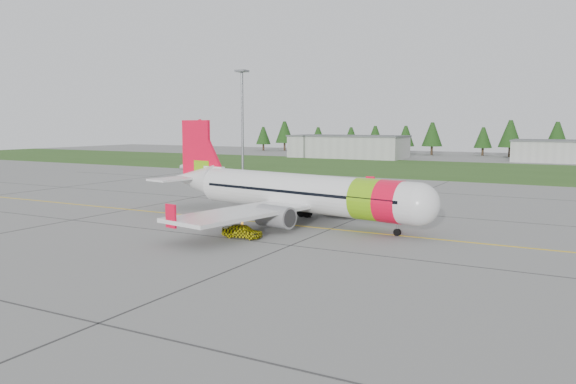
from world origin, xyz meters
The scene contains 10 objects.
ground centered at (0.00, 0.00, 0.00)m, with size 320.00×320.00×0.00m, color gray.
aircraft centered at (5.26, 10.06, 2.91)m, with size 32.99×30.86×10.08m.
follow_me_car centered at (4.95, 0.71, 1.76)m, with size 1.42×1.20×3.52m, color #F8ED0D.
service_van centered at (-45.11, 57.23, 2.22)m, with size 1.55×1.46×4.44m, color silver.
grass_strip centered at (0.00, 82.00, 0.01)m, with size 320.00×50.00×0.03m, color #30561E.
taxi_guideline centered at (0.00, 8.00, 0.01)m, with size 120.00×0.25×0.02m, color gold.
hangar_west centered at (-30.00, 110.00, 3.00)m, with size 32.00×14.00×6.00m, color #A8A8A3.
hangar_east centered at (25.00, 118.00, 2.60)m, with size 24.00×12.00×5.20m, color #A8A8A3.
floodlight_mast centered at (-32.00, 58.00, 10.00)m, with size 0.50×0.50×20.00m, color slate.
treeline centered at (0.00, 138.00, 5.00)m, with size 160.00×8.00×10.00m, color #1C3F14, non-canonical shape.
Camera 1 is at (30.67, -38.84, 9.70)m, focal length 35.00 mm.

